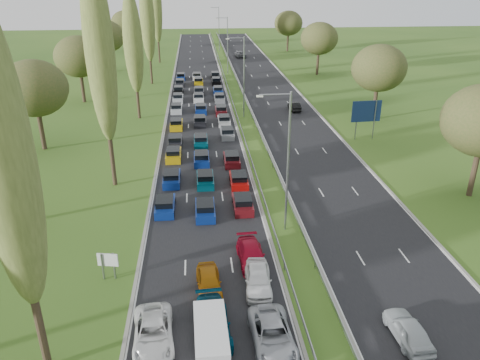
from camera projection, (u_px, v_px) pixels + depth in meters
name	position (u px, v px, depth m)	size (l,w,h in m)	color
ground	(243.00, 114.00, 74.05)	(260.00, 260.00, 0.00)	#2F531A
near_carriageway	(200.00, 110.00, 75.75)	(10.50, 215.00, 0.04)	black
far_carriageway	(282.00, 108.00, 76.91)	(10.50, 215.00, 0.04)	black
central_reservation	(241.00, 106.00, 76.11)	(2.36, 215.00, 0.32)	gray
lamp_columns	(244.00, 78.00, 69.82)	(0.18, 140.18, 12.00)	gray
poplar_row	(122.00, 44.00, 56.91)	(2.80, 127.80, 22.44)	#2D2116
woodland_left	(25.00, 95.00, 52.84)	(8.00, 166.00, 11.10)	#2D2116
woodland_right	(403.00, 80.00, 60.49)	(8.00, 153.00, 11.10)	#2D2116
traffic_queue_fill	(200.00, 116.00, 70.98)	(9.14, 65.98, 0.80)	navy
near_car_2	(153.00, 332.00, 27.64)	(2.33, 5.06, 1.41)	silver
near_car_7	(213.00, 323.00, 28.37)	(2.05, 5.05, 1.46)	#05364E
near_car_8	(209.00, 281.00, 32.27)	(1.65, 4.10, 1.40)	#AD660B
near_car_10	(272.00, 335.00, 27.44)	(2.38, 5.15, 1.43)	#A2A5AC
near_car_11	(251.00, 255.00, 35.36)	(1.92, 4.73, 1.37)	#A80A24
near_car_12	(258.00, 279.00, 32.43)	(1.81, 4.50, 1.53)	white
far_car_0	(408.00, 330.00, 27.83)	(1.70, 4.22, 1.44)	#B2B9BD
far_car_1	(294.00, 106.00, 75.46)	(1.41, 4.03, 1.33)	black
far_car_2	(240.00, 54.00, 124.86)	(2.63, 5.70, 1.58)	slate
white_van_rear	(211.00, 336.00, 26.99)	(1.86, 4.75, 1.91)	silver
info_sign	(108.00, 263.00, 33.22)	(1.49, 0.38, 2.10)	gray
direction_sign	(366.00, 113.00, 61.15)	(4.00, 0.40, 5.20)	gray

